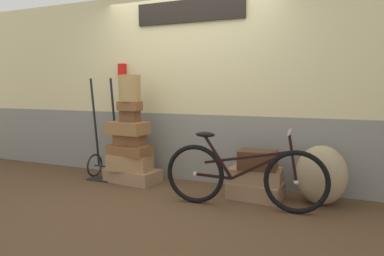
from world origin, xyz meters
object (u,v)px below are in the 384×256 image
Objects in this scene: suitcase_9 at (258,160)px; bicycle at (243,176)px; wicker_basket at (130,88)px; burlap_sack at (321,175)px; suitcase_1 at (130,162)px; luggage_trolley at (105,157)px; suitcase_7 at (255,191)px; suitcase_5 at (130,116)px; suitcase_2 at (130,150)px; suitcase_4 at (128,128)px; suitcase_8 at (256,175)px; suitcase_3 at (130,139)px; suitcase_0 at (133,176)px; suitcase_6 at (130,106)px.

suitcase_9 is 0.25× the size of bicycle.
wicker_basket is 0.53× the size of burlap_sack.
wicker_basket is (0.01, 0.00, 1.00)m from suitcase_1.
suitcase_9 is 2.22m from luggage_trolley.
suitcase_7 is 0.35× the size of bicycle.
suitcase_5 is 1.83m from bicycle.
suitcase_4 reaches higher than suitcase_2.
suitcase_8 is 0.20m from suitcase_9.
burlap_sack is 0.38× the size of bicycle.
suitcase_2 is 0.14m from suitcase_3.
suitcase_1 is at bearing 178.40° from suitcase_8.
suitcase_4 reaches higher than suitcase_0.
suitcase_8 is (1.75, 0.04, -0.48)m from suitcase_4.
suitcase_9 is at bearing 4.06° from suitcase_2.
suitcase_9 is (1.74, -0.05, 0.37)m from suitcase_0.
suitcase_1 is 0.99× the size of suitcase_2.
suitcase_0 is at bearing 173.94° from suitcase_9.
suitcase_7 is 1.74× the size of wicker_basket.
suitcase_2 is at bearing 175.54° from suitcase_9.
luggage_trolley reaches higher than bicycle.
suitcase_1 is at bearing -176.15° from suitcase_7.
suitcase_4 is 1.23× the size of suitcase_9.
suitcase_4 is 1.87m from suitcase_7.
suitcase_7 is at bearing -6.93° from suitcase_1.
wicker_basket is (-1.72, -0.02, 1.02)m from suitcase_8.
burlap_sack reaches higher than suitcase_0.
suitcase_6 reaches higher than suitcase_9.
wicker_basket is (0.02, -0.02, 0.37)m from suitcase_5.
suitcase_9 reaches higher than suitcase_2.
suitcase_1 is 1.05× the size of suitcase_4.
bicycle is at bearing -13.29° from wicker_basket.
suitcase_9 is at bearing -3.92° from suitcase_3.
luggage_trolley reaches higher than suitcase_5.
suitcase_5 is 1.82m from suitcase_9.
suitcase_9 reaches higher than suitcase_7.
suitcase_9 is 1.93m from wicker_basket.
suitcase_5 is at bearing 111.89° from suitcase_2.
suitcase_8 is at bearing -175.40° from burlap_sack.
suitcase_0 is 2.89× the size of suitcase_5.
suitcase_4 is 1.79m from bicycle.
burlap_sack is at bearing -4.84° from suitcase_1.
suitcase_5 is (-0.02, -0.01, 0.82)m from suitcase_0.
wicker_basket is 1.08m from luggage_trolley.
suitcase_1 is 0.17m from suitcase_2.
suitcase_3 is at bearing 75.84° from suitcase_4.
suitcase_8 is at bearing 0.55° from wicker_basket.
burlap_sack is (0.69, 0.09, -0.13)m from suitcase_9.
wicker_basket reaches higher than suitcase_4.
suitcase_9 is 1.23× the size of wicker_basket.
burlap_sack is at bearing 3.20° from suitcase_9.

